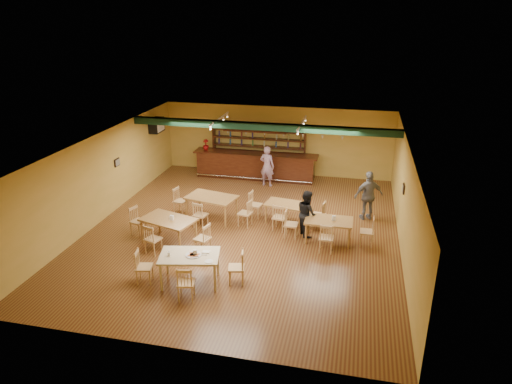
% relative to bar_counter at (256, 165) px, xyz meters
% --- Properties ---
extents(floor, '(12.00, 12.00, 0.00)m').
position_rel_bar_counter_xyz_m(floor, '(0.76, -5.15, -0.56)').
color(floor, '#582F19').
rests_on(floor, ground).
extents(ceiling_beam, '(10.00, 0.30, 0.25)m').
position_rel_bar_counter_xyz_m(ceiling_beam, '(0.76, -2.35, 2.31)').
color(ceiling_beam, black).
rests_on(ceiling_beam, ceiling).
extents(track_rail_left, '(0.05, 2.50, 0.05)m').
position_rel_bar_counter_xyz_m(track_rail_left, '(-1.04, -1.75, 2.38)').
color(track_rail_left, white).
rests_on(track_rail_left, ceiling).
extents(track_rail_right, '(0.05, 2.50, 0.05)m').
position_rel_bar_counter_xyz_m(track_rail_right, '(2.16, -1.75, 2.38)').
color(track_rail_right, white).
rests_on(track_rail_right, ceiling).
extents(ac_unit, '(0.34, 0.70, 0.48)m').
position_rel_bar_counter_xyz_m(ac_unit, '(-4.04, -0.95, 1.79)').
color(ac_unit, white).
rests_on(ac_unit, wall_left).
extents(picture_left, '(0.04, 0.34, 0.28)m').
position_rel_bar_counter_xyz_m(picture_left, '(-4.21, -4.15, 1.14)').
color(picture_left, black).
rests_on(picture_left, wall_left).
extents(picture_right, '(0.04, 0.34, 0.28)m').
position_rel_bar_counter_xyz_m(picture_right, '(5.73, -4.65, 1.14)').
color(picture_right, black).
rests_on(picture_right, wall_right).
extents(bar_counter, '(5.36, 0.85, 1.13)m').
position_rel_bar_counter_xyz_m(bar_counter, '(0.00, 0.00, 0.00)').
color(bar_counter, '#36140A').
rests_on(bar_counter, ground).
extents(back_bar_hutch, '(4.15, 0.40, 2.28)m').
position_rel_bar_counter_xyz_m(back_bar_hutch, '(0.00, 0.63, 0.57)').
color(back_bar_hutch, '#36140A').
rests_on(back_bar_hutch, ground).
extents(poinsettia, '(0.33, 0.33, 0.46)m').
position_rel_bar_counter_xyz_m(poinsettia, '(-2.23, 0.00, 0.80)').
color(poinsettia, '#9C0E0E').
rests_on(poinsettia, bar_counter).
extents(dining_table_a, '(1.85, 1.33, 0.84)m').
position_rel_bar_counter_xyz_m(dining_table_a, '(-0.54, -4.54, -0.15)').
color(dining_table_a, '#9D6C37').
rests_on(dining_table_a, ground).
extents(dining_table_b, '(1.50, 1.05, 0.69)m').
position_rel_bar_counter_xyz_m(dining_table_b, '(2.02, -4.23, -0.22)').
color(dining_table_b, '#9D6C37').
rests_on(dining_table_b, ground).
extents(dining_table_c, '(1.85, 1.41, 0.82)m').
position_rel_bar_counter_xyz_m(dining_table_c, '(-1.30, -6.55, -0.15)').
color(dining_table_c, '#9D6C37').
rests_on(dining_table_c, ground).
extents(dining_table_d, '(1.47, 0.89, 0.73)m').
position_rel_bar_counter_xyz_m(dining_table_d, '(3.55, -5.35, -0.20)').
color(dining_table_d, '#9D6C37').
rests_on(dining_table_d, ground).
extents(near_table, '(1.73, 1.30, 0.83)m').
position_rel_bar_counter_xyz_m(near_table, '(0.15, -8.58, -0.15)').
color(near_table, tan).
rests_on(near_table, ground).
extents(pizza_tray, '(0.51, 0.51, 0.01)m').
position_rel_bar_counter_xyz_m(pizza_tray, '(0.26, -8.58, 0.27)').
color(pizza_tray, silver).
rests_on(pizza_tray, near_table).
extents(parmesan_shaker, '(0.09, 0.09, 0.11)m').
position_rel_bar_counter_xyz_m(parmesan_shaker, '(-0.35, -8.75, 0.32)').
color(parmesan_shaker, '#EAE5C6').
rests_on(parmesan_shaker, near_table).
extents(napkin_stack, '(0.21, 0.17, 0.03)m').
position_rel_bar_counter_xyz_m(napkin_stack, '(0.54, -8.36, 0.28)').
color(napkin_stack, white).
rests_on(napkin_stack, near_table).
extents(pizza_server, '(0.32, 0.11, 0.00)m').
position_rel_bar_counter_xyz_m(pizza_server, '(0.43, -8.52, 0.28)').
color(pizza_server, silver).
rests_on(pizza_server, pizza_tray).
extents(side_plate, '(0.26, 0.26, 0.01)m').
position_rel_bar_counter_xyz_m(side_plate, '(0.76, -8.80, 0.27)').
color(side_plate, white).
rests_on(side_plate, near_table).
extents(patron_bar, '(0.69, 0.53, 1.70)m').
position_rel_bar_counter_xyz_m(patron_bar, '(0.67, -0.83, 0.28)').
color(patron_bar, '#864393').
rests_on(patron_bar, ground).
extents(patron_right_a, '(0.85, 0.92, 1.52)m').
position_rel_bar_counter_xyz_m(patron_right_a, '(2.82, -5.03, 0.20)').
color(patron_right_a, black).
rests_on(patron_right_a, ground).
extents(patron_right_b, '(1.11, 0.81, 1.75)m').
position_rel_bar_counter_xyz_m(patron_right_b, '(4.75, -3.35, 0.31)').
color(patron_right_b, slate).
rests_on(patron_right_b, ground).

